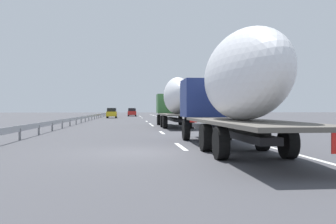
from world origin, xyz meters
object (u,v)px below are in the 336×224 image
car_yellow_coupe (112,113)px  car_red_compact (132,112)px  truck_lead (175,100)px  truck_trailing (233,86)px  car_blue_sedan (131,111)px  road_sign (176,105)px  car_white_van (132,112)px

car_yellow_coupe → car_red_compact: 16.42m
truck_lead → truck_trailing: truck_trailing is taller
car_blue_sedan → car_red_compact: size_ratio=1.01×
truck_trailing → road_sign: 43.78m
car_blue_sedan → road_sign: size_ratio=1.35×
truck_trailing → car_yellow_coupe: size_ratio=3.07×
car_red_compact → truck_lead: bearing=-176.1°
car_blue_sedan → car_white_van: bearing=-178.8°
car_blue_sedan → car_red_compact: 20.89m
truck_trailing → car_red_compact: 70.94m
car_red_compact → truck_trailing: bearing=-177.1°
car_red_compact → car_blue_sedan: bearing=0.3°
truck_trailing → car_blue_sedan: (91.73, 3.68, -1.54)m
truck_lead → car_yellow_coupe: bearing=11.4°
car_blue_sedan → car_white_van: size_ratio=0.88×
car_blue_sedan → road_sign: road_sign is taller
truck_trailing → road_sign: truck_trailing is taller
truck_lead → road_sign: bearing=-7.1°
car_yellow_coupe → road_sign: 15.29m
car_blue_sedan → car_white_van: car_blue_sedan is taller
truck_trailing → car_blue_sedan: 91.81m
truck_trailing → car_white_van: size_ratio=2.94×
car_blue_sedan → car_yellow_coupe: car_blue_sedan is taller
truck_trailing → car_blue_sedan: bearing=2.3°
car_yellow_coupe → truck_trailing: bearing=-172.5°
truck_trailing → road_sign: bearing=-4.1°
car_red_compact → car_white_van: car_red_compact is taller
road_sign → car_yellow_coupe: bearing=42.9°
truck_lead → car_yellow_coupe: (35.93, 7.27, -1.52)m
car_yellow_coupe → car_white_van: (25.86, -3.82, -0.01)m
car_blue_sedan → car_white_van: 11.04m
car_white_van → truck_trailing: bearing=-177.6°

